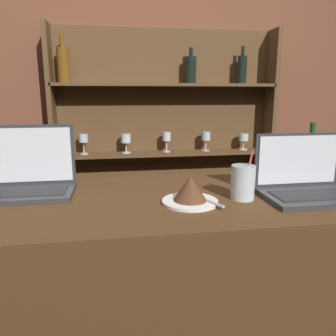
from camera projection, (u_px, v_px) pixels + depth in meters
name	position (u px, v px, depth m)	size (l,w,h in m)	color
bar_counter	(182.00, 327.00, 1.30)	(1.72, 0.64, 1.09)	#4C3019
back_wall	(148.00, 108.00, 2.35)	(7.00, 0.06, 2.70)	brown
back_shelf	(165.00, 159.00, 2.38)	(1.55, 0.18, 1.88)	brown
laptop_near	(32.00, 178.00, 1.21)	(0.30, 0.21, 0.25)	#333338
laptop_far	(307.00, 183.00, 1.18)	(0.34, 0.23, 0.22)	#333338
cake_plate	(190.00, 192.00, 1.10)	(0.19, 0.19, 0.09)	white
water_glass	(243.00, 182.00, 1.14)	(0.08, 0.08, 0.17)	silver
wine_bottle_green	(310.00, 160.00, 1.36)	(0.06, 0.06, 0.25)	#1E4C23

